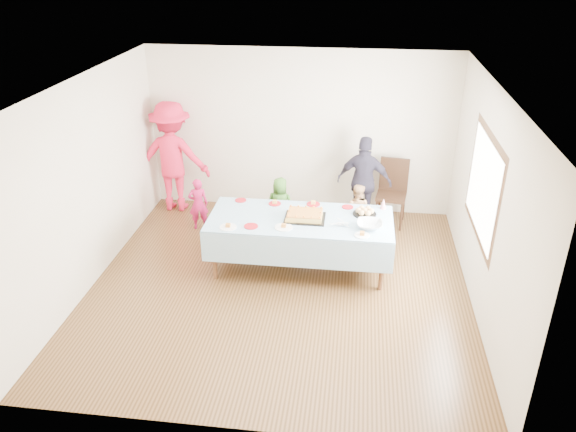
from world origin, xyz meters
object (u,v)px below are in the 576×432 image
at_px(party_table, 300,222).
at_px(birthday_cake, 305,216).
at_px(dining_chair, 392,188).
at_px(adult_left, 173,157).

xyz_separation_m(party_table, birthday_cake, (0.06, -0.01, 0.10)).
distance_m(birthday_cake, dining_chair, 2.08).
bearing_deg(adult_left, party_table, 143.73).
xyz_separation_m(dining_chair, adult_left, (-3.64, 0.07, 0.34)).
distance_m(party_table, birthday_cake, 0.12).
bearing_deg(birthday_cake, dining_chair, 52.64).
bearing_deg(adult_left, birthday_cake, 144.33).
distance_m(party_table, dining_chair, 2.10).
bearing_deg(party_table, birthday_cake, -7.12).
height_order(birthday_cake, dining_chair, dining_chair).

